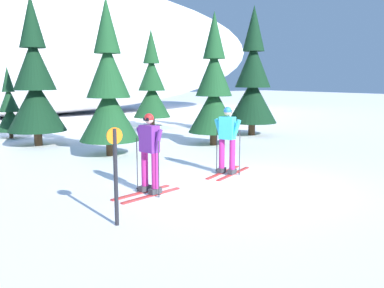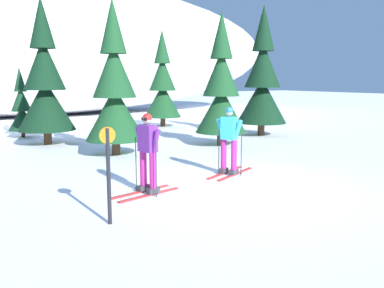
{
  "view_description": "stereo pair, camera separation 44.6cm",
  "coord_description": "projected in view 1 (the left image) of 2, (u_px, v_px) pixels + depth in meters",
  "views": [
    {
      "loc": [
        -6.22,
        -6.97,
        2.47
      ],
      "look_at": [
        -0.8,
        0.9,
        0.95
      ],
      "focal_mm": 38.28,
      "sensor_mm": 36.0,
      "label": 1
    },
    {
      "loc": [
        -5.85,
        -7.21,
        2.47
      ],
      "look_at": [
        -0.8,
        0.9,
        0.95
      ],
      "focal_mm": 38.28,
      "sensor_mm": 36.0,
      "label": 2
    }
  ],
  "objects": [
    {
      "name": "pine_tree_far_right",
      "position": [
        253.0,
        82.0,
        17.9
      ],
      "size": [
        2.16,
        2.16,
        5.6
      ],
      "color": "#47301E",
      "rests_on": "ground"
    },
    {
      "name": "pine_tree_center_left",
      "position": [
        108.0,
        91.0,
        13.03
      ],
      "size": [
        1.93,
        1.93,
        5.0
      ],
      "color": "#47301E",
      "rests_on": "ground"
    },
    {
      "name": "pine_tree_right",
      "position": [
        152.0,
        86.0,
        21.16
      ],
      "size": [
        1.93,
        1.93,
        5.0
      ],
      "color": "#47301E",
      "rests_on": "ground"
    },
    {
      "name": "ground_plane",
      "position": [
        242.0,
        186.0,
        9.54
      ],
      "size": [
        120.0,
        120.0,
        0.0
      ],
      "primitive_type": "plane",
      "color": "white"
    },
    {
      "name": "skier_purple_jacket",
      "position": [
        149.0,
        152.0,
        8.76
      ],
      "size": [
        1.66,
        0.81,
        1.76
      ],
      "color": "red",
      "rests_on": "ground"
    },
    {
      "name": "snow_ridge_background",
      "position": [
        1.0,
        44.0,
        26.46
      ],
      "size": [
        39.97,
        14.07,
        9.39
      ],
      "primitive_type": "ellipsoid",
      "color": "white",
      "rests_on": "ground"
    },
    {
      "name": "pine_tree_center_right",
      "position": [
        214.0,
        90.0,
        15.18
      ],
      "size": [
        1.89,
        1.89,
        4.91
      ],
      "color": "#47301E",
      "rests_on": "ground"
    },
    {
      "name": "pine_tree_far_left",
      "position": [
        9.0,
        109.0,
        17.08
      ],
      "size": [
        1.15,
        1.15,
        2.98
      ],
      "color": "#47301E",
      "rests_on": "ground"
    },
    {
      "name": "trail_marker_post",
      "position": [
        116.0,
        171.0,
        6.84
      ],
      "size": [
        0.28,
        0.07,
        1.68
      ],
      "color": "black",
      "rests_on": "ground"
    },
    {
      "name": "skier_cyan_jacket",
      "position": [
        227.0,
        140.0,
        10.6
      ],
      "size": [
        1.79,
        1.09,
        1.77
      ],
      "color": "red",
      "rests_on": "ground"
    },
    {
      "name": "pine_tree_left",
      "position": [
        35.0,
        84.0,
        15.01
      ],
      "size": [
        2.12,
        2.12,
        5.49
      ],
      "color": "#47301E",
      "rests_on": "ground"
    }
  ]
}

